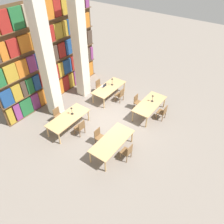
{
  "coord_description": "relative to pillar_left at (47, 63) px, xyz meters",
  "views": [
    {
      "loc": [
        -7.0,
        -5.23,
        7.75
      ],
      "look_at": [
        0.0,
        -0.13,
        0.65
      ],
      "focal_mm": 35.0,
      "sensor_mm": 36.0,
      "label": 1
    }
  ],
  "objects": [
    {
      "name": "desk_lamp_0",
      "position": [
        3.1,
        -4.26,
        -2.01
      ],
      "size": [
        0.14,
        0.14,
        0.41
      ],
      "color": "black",
      "rests_on": "reading_table_1"
    },
    {
      "name": "reading_table_2",
      "position": [
        -0.54,
        -1.54,
        -2.35
      ],
      "size": [
        2.23,
        0.97,
        0.72
      ],
      "color": "tan",
      "rests_on": "ground_plane"
    },
    {
      "name": "chair_1",
      "position": [
        -0.46,
        -3.45,
        -2.53
      ],
      "size": [
        0.42,
        0.4,
        0.87
      ],
      "rotation": [
        0.0,
        0.0,
        3.14
      ],
      "color": "brown",
      "rests_on": "ground_plane"
    },
    {
      "name": "chair_4",
      "position": [
        -0.52,
        -2.31,
        -2.53
      ],
      "size": [
        0.42,
        0.4,
        0.87
      ],
      "color": "brown",
      "rests_on": "ground_plane"
    },
    {
      "name": "bookshelf_bank",
      "position": [
        1.14,
        1.15,
        -0.35
      ],
      "size": [
        6.9,
        0.35,
        5.5
      ],
      "color": "brown",
      "rests_on": "ground_plane"
    },
    {
      "name": "laptop",
      "position": [
        2.73,
        -1.25,
        -2.24
      ],
      "size": [
        0.32,
        0.22,
        0.21
      ],
      "rotation": [
        0.0,
        0.0,
        3.14
      ],
      "color": "silver",
      "rests_on": "reading_table_3"
    },
    {
      "name": "chair_5",
      "position": [
        -0.52,
        -0.77,
        -2.53
      ],
      "size": [
        0.42,
        0.4,
        0.87
      ],
      "rotation": [
        0.0,
        0.0,
        3.14
      ],
      "color": "brown",
      "rests_on": "ground_plane"
    },
    {
      "name": "reading_table_3",
      "position": [
        2.87,
        -1.54,
        -2.35
      ],
      "size": [
        2.23,
        0.97,
        0.72
      ],
      "color": "tan",
      "rests_on": "ground_plane"
    },
    {
      "name": "ground_plane",
      "position": [
        1.16,
        -2.86,
        -3.0
      ],
      "size": [
        40.0,
        40.0,
        0.0
      ],
      "primitive_type": "plane",
      "color": "gray"
    },
    {
      "name": "pillar_center",
      "position": [
        2.31,
        0.0,
        0.0
      ],
      "size": [
        0.6,
        0.6,
        6.0
      ],
      "color": "silver",
      "rests_on": "ground_plane"
    },
    {
      "name": "chair_3",
      "position": [
        2.91,
        -3.49,
        -2.53
      ],
      "size": [
        0.42,
        0.4,
        0.87
      ],
      "rotation": [
        0.0,
        0.0,
        3.14
      ],
      "color": "brown",
      "rests_on": "ground_plane"
    },
    {
      "name": "chair_6",
      "position": [
        2.92,
        -2.31,
        -2.53
      ],
      "size": [
        0.42,
        0.4,
        0.87
      ],
      "color": "brown",
      "rests_on": "ground_plane"
    },
    {
      "name": "desk_lamp_2",
      "position": [
        3.17,
        -1.54,
        -1.97
      ],
      "size": [
        0.14,
        0.14,
        0.46
      ],
      "color": "black",
      "rests_on": "reading_table_3"
    },
    {
      "name": "reading_table_1",
      "position": [
        2.87,
        -4.26,
        -2.35
      ],
      "size": [
        2.23,
        0.97,
        0.72
      ],
      "color": "tan",
      "rests_on": "ground_plane"
    },
    {
      "name": "desk_lamp_1",
      "position": [
        -0.22,
        -1.52,
        -2.0
      ],
      "size": [
        0.14,
        0.14,
        0.42
      ],
      "color": "black",
      "rests_on": "reading_table_2"
    },
    {
      "name": "chair_7",
      "position": [
        2.92,
        -0.77,
        -2.53
      ],
      "size": [
        0.42,
        0.4,
        0.87
      ],
      "rotation": [
        0.0,
        0.0,
        3.14
      ],
      "color": "brown",
      "rests_on": "ground_plane"
    },
    {
      "name": "chair_2",
      "position": [
        2.91,
        -5.03,
        -2.53
      ],
      "size": [
        0.42,
        0.4,
        0.87
      ],
      "color": "brown",
      "rests_on": "ground_plane"
    },
    {
      "name": "chair_0",
      "position": [
        -0.46,
        -4.99,
        -2.53
      ],
      "size": [
        0.42,
        0.4,
        0.87
      ],
      "color": "brown",
      "rests_on": "ground_plane"
    },
    {
      "name": "pillar_left",
      "position": [
        0.0,
        0.0,
        0.0
      ],
      "size": [
        0.6,
        0.6,
        6.0
      ],
      "color": "silver",
      "rests_on": "ground_plane"
    },
    {
      "name": "reading_table_0",
      "position": [
        -0.51,
        -4.22,
        -2.35
      ],
      "size": [
        2.23,
        0.97,
        0.72
      ],
      "color": "tan",
      "rests_on": "ground_plane"
    }
  ]
}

